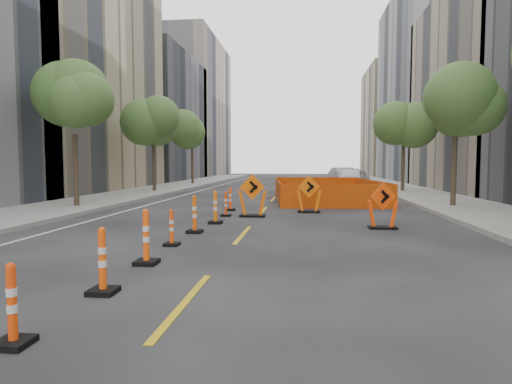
# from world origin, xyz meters

# --- Properties ---
(ground_plane) EXTENTS (140.00, 140.00, 0.00)m
(ground_plane) POSITION_xyz_m (0.00, 0.00, 0.00)
(ground_plane) COLOR black
(sidewalk_left) EXTENTS (4.00, 90.00, 0.15)m
(sidewalk_left) POSITION_xyz_m (-9.00, 12.00, 0.07)
(sidewalk_left) COLOR gray
(sidewalk_left) RESTS_ON ground
(sidewalk_right) EXTENTS (4.00, 90.00, 0.15)m
(sidewalk_right) POSITION_xyz_m (9.00, 12.00, 0.07)
(sidewalk_right) COLOR gray
(sidewalk_right) RESTS_ON ground
(bld_left_c) EXTENTS (12.00, 18.00, 26.00)m
(bld_left_c) POSITION_xyz_m (-17.00, 20.80, 13.00)
(bld_left_c) COLOR tan
(bld_left_c) RESTS_ON ground
(bld_left_d) EXTENTS (12.00, 16.00, 14.00)m
(bld_left_d) POSITION_xyz_m (-17.00, 39.20, 7.00)
(bld_left_d) COLOR #4C4C51
(bld_left_d) RESTS_ON ground
(bld_left_e) EXTENTS (12.00, 20.00, 20.00)m
(bld_left_e) POSITION_xyz_m (-17.00, 55.60, 10.00)
(bld_left_e) COLOR gray
(bld_left_e) RESTS_ON ground
(bld_right_d) EXTENTS (12.00, 18.00, 20.00)m
(bld_right_d) POSITION_xyz_m (17.00, 40.20, 10.00)
(bld_right_d) COLOR gray
(bld_right_d) RESTS_ON ground
(bld_right_e) EXTENTS (12.00, 14.00, 16.00)m
(bld_right_e) POSITION_xyz_m (17.00, 58.60, 8.00)
(bld_right_e) COLOR tan
(bld_right_e) RESTS_ON ground
(tree_l_b) EXTENTS (2.80, 2.80, 5.95)m
(tree_l_b) POSITION_xyz_m (-8.40, 10.00, 4.53)
(tree_l_b) COLOR #382B1E
(tree_l_b) RESTS_ON ground
(tree_l_c) EXTENTS (2.80, 2.80, 5.95)m
(tree_l_c) POSITION_xyz_m (-8.40, 20.00, 4.53)
(tree_l_c) COLOR #382B1E
(tree_l_c) RESTS_ON ground
(tree_l_d) EXTENTS (2.80, 2.80, 5.95)m
(tree_l_d) POSITION_xyz_m (-8.40, 30.00, 4.53)
(tree_l_d) COLOR #382B1E
(tree_l_d) RESTS_ON ground
(tree_r_b) EXTENTS (2.80, 2.80, 5.95)m
(tree_r_b) POSITION_xyz_m (8.40, 12.00, 4.53)
(tree_r_b) COLOR #382B1E
(tree_r_b) RESTS_ON ground
(tree_r_c) EXTENTS (2.80, 2.80, 5.95)m
(tree_r_c) POSITION_xyz_m (8.40, 22.00, 4.53)
(tree_r_c) COLOR #382B1E
(tree_r_c) RESTS_ON ground
(channelizer_1) EXTENTS (0.38, 0.38, 0.96)m
(channelizer_1) POSITION_xyz_m (-1.52, -3.67, 0.48)
(channelizer_1) COLOR #E43B09
(channelizer_1) RESTS_ON ground
(channelizer_2) EXTENTS (0.42, 0.42, 1.07)m
(channelizer_2) POSITION_xyz_m (-1.41, -1.72, 0.53)
(channelizer_2) COLOR #EE4A0A
(channelizer_2) RESTS_ON ground
(channelizer_3) EXTENTS (0.45, 0.45, 1.14)m
(channelizer_3) POSITION_xyz_m (-1.44, 0.24, 0.57)
(channelizer_3) COLOR #FF4F0A
(channelizer_3) RESTS_ON ground
(channelizer_4) EXTENTS (0.36, 0.36, 0.92)m
(channelizer_4) POSITION_xyz_m (-1.53, 2.19, 0.46)
(channelizer_4) COLOR #E74409
(channelizer_4) RESTS_ON ground
(channelizer_5) EXTENTS (0.44, 0.44, 1.12)m
(channelizer_5) POSITION_xyz_m (-1.46, 4.15, 0.56)
(channelizer_5) COLOR #E25109
(channelizer_5) RESTS_ON ground
(channelizer_6) EXTENTS (0.44, 0.44, 1.12)m
(channelizer_6) POSITION_xyz_m (-1.25, 6.11, 0.56)
(channelizer_6) COLOR orange
(channelizer_6) RESTS_ON ground
(channelizer_7) EXTENTS (0.37, 0.37, 0.95)m
(channelizer_7) POSITION_xyz_m (-1.25, 8.06, 0.47)
(channelizer_7) COLOR red
(channelizer_7) RESTS_ON ground
(channelizer_8) EXTENTS (0.40, 0.40, 1.01)m
(channelizer_8) POSITION_xyz_m (-1.42, 10.02, 0.51)
(channelizer_8) COLOR #FF420A
(channelizer_8) RESTS_ON ground
(chevron_sign_left) EXTENTS (1.25, 1.00, 1.63)m
(chevron_sign_left) POSITION_xyz_m (-0.22, 8.07, 0.81)
(chevron_sign_left) COLOR #EE5C0A
(chevron_sign_left) RESTS_ON ground
(chevron_sign_center) EXTENTS (1.14, 0.85, 1.53)m
(chevron_sign_center) POSITION_xyz_m (1.94, 9.70, 0.77)
(chevron_sign_center) COLOR #EB6109
(chevron_sign_center) RESTS_ON ground
(chevron_sign_right) EXTENTS (1.11, 0.91, 1.45)m
(chevron_sign_right) POSITION_xyz_m (4.19, 5.60, 0.72)
(chevron_sign_right) COLOR #FF450A
(chevron_sign_right) RESTS_ON ground
(safety_fence) EXTENTS (5.95, 9.23, 1.10)m
(safety_fence) POSITION_xyz_m (2.87, 15.65, 0.55)
(safety_fence) COLOR #FF510D
(safety_fence) RESTS_ON ground
(parked_car_near) EXTENTS (3.50, 5.30, 1.68)m
(parked_car_near) POSITION_xyz_m (5.30, 24.51, 0.84)
(parked_car_near) COLOR white
(parked_car_near) RESTS_ON ground
(parked_car_mid) EXTENTS (2.68, 5.15, 1.61)m
(parked_car_mid) POSITION_xyz_m (5.21, 30.02, 0.81)
(parked_car_mid) COLOR #A9A7AD
(parked_car_mid) RESTS_ON ground
(parked_car_far) EXTENTS (3.43, 5.45, 1.47)m
(parked_car_far) POSITION_xyz_m (5.83, 35.60, 0.74)
(parked_car_far) COLOR black
(parked_car_far) RESTS_ON ground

